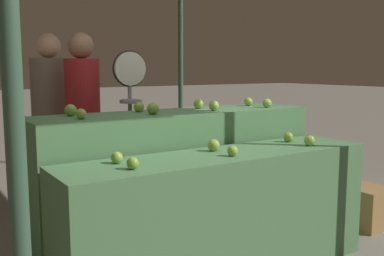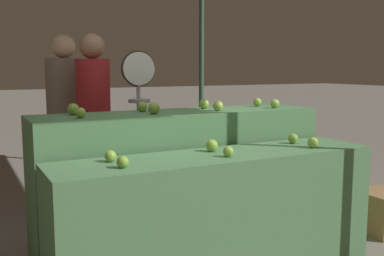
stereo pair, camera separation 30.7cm
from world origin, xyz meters
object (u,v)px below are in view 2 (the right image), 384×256
produce_scale (139,98)px  person_customer_left (65,111)px  wooden_crate_side (381,212)px  person_vendor_at_scale (94,113)px

produce_scale → person_customer_left: size_ratio=0.90×
person_customer_left → wooden_crate_side: bearing=124.1°
person_vendor_at_scale → person_customer_left: size_ratio=0.99×
person_vendor_at_scale → wooden_crate_side: person_vendor_at_scale is taller
person_customer_left → wooden_crate_side: 3.15m
produce_scale → person_customer_left: person_customer_left is taller
person_customer_left → produce_scale: bearing=107.3°
produce_scale → person_vendor_at_scale: (-0.34, 0.29, -0.15)m
person_vendor_at_scale → wooden_crate_side: 2.77m
person_vendor_at_scale → wooden_crate_side: size_ratio=4.78×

